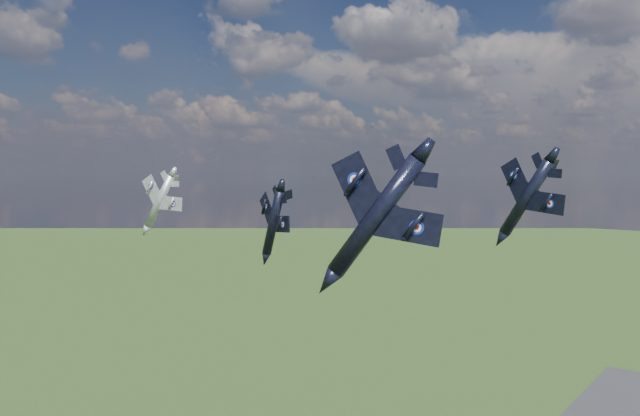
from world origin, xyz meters
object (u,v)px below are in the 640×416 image
Objects in this scene: jet_right_navy at (376,216)px; jet_high_navy at (527,198)px; jet_lead_navy at (273,222)px; jet_left_silver at (159,201)px.

jet_right_navy is 0.90× the size of jet_high_navy.
jet_lead_navy is at bearing 125.85° from jet_right_navy.
jet_right_navy is (28.55, -20.73, 3.10)m from jet_lead_navy.
jet_left_silver is at bearing 138.54° from jet_right_navy.
jet_right_navy is at bearing -36.20° from jet_left_silver.
jet_high_navy is at bearing 7.39° from jet_left_silver.
jet_left_silver is at bearing -166.39° from jet_lead_navy.
jet_high_navy reaches higher than jet_right_navy.
jet_right_navy is 60.26m from jet_left_silver.
jet_lead_navy is 33.52m from jet_high_navy.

